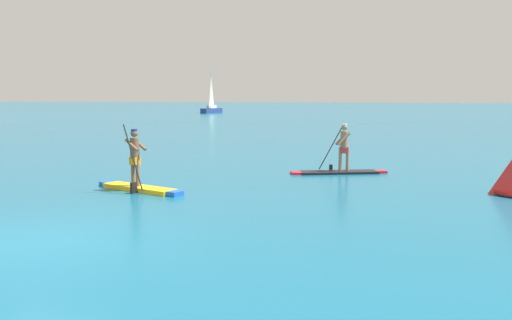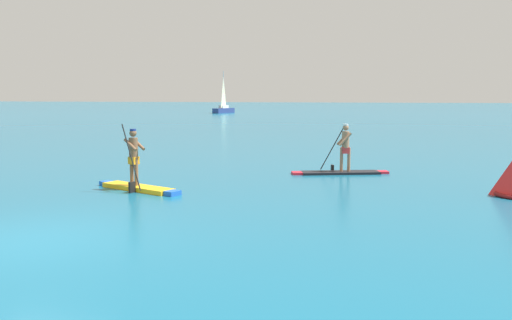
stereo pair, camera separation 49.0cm
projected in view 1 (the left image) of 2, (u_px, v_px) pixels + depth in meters
ground at (39, 241)px, 10.19m from camera, size 440.00×440.00×0.00m
paddleboarder_mid_center at (138, 178)px, 15.60m from camera, size 3.09×1.49×1.95m
paddleboarder_far_right at (340, 163)px, 19.07m from camera, size 3.37×1.63×1.82m
sailboat_left_horizon at (212, 107)px, 86.30m from camera, size 2.15×5.21×6.71m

